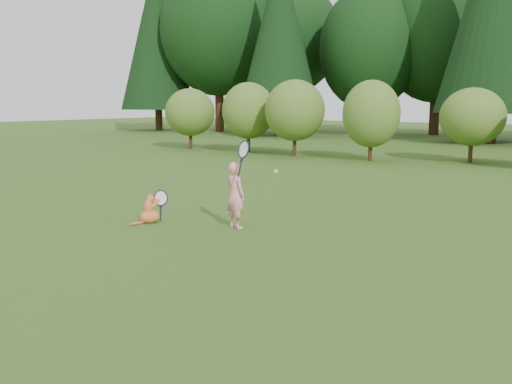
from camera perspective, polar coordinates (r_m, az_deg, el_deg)
The scene contains 5 objects.
ground at distance 8.13m, azimuth -4.43°, elevation -5.47°, with size 100.00×100.00×0.00m, color #335417.
shrub_row at distance 19.71m, azimuth 20.56°, elevation 6.62°, with size 28.00×3.00×2.80m, color #526F22, non-canonical shape.
child at distance 9.20m, azimuth -2.05°, elevation -0.16°, with size 0.64×0.43×1.61m.
cat at distance 9.83m, azimuth -10.56°, elevation -1.54°, with size 0.50×0.73×0.68m.
tennis_ball at distance 8.94m, azimuth 1.98°, elevation 2.04°, with size 0.07×0.07×0.07m.
Camera 1 is at (5.04, -6.05, 2.03)m, focal length 40.00 mm.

